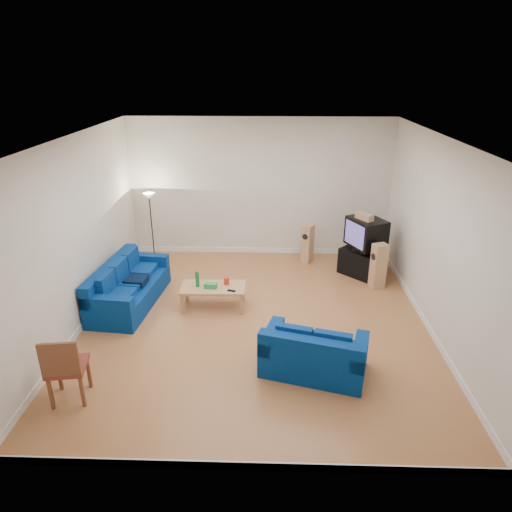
{
  "coord_description": "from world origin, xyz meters",
  "views": [
    {
      "loc": [
        0.23,
        -7.05,
        4.24
      ],
      "look_at": [
        0.0,
        0.4,
        1.1
      ],
      "focal_mm": 32.0,
      "sensor_mm": 36.0,
      "label": 1
    }
  ],
  "objects_px": {
    "sofa_three_seat": "(127,289)",
    "tv_stand": "(362,263)",
    "sofa_loveseat": "(313,356)",
    "television": "(366,233)",
    "coffee_table": "(213,289)"
  },
  "relations": [
    {
      "from": "sofa_three_seat",
      "to": "tv_stand",
      "type": "relative_size",
      "value": 2.35
    },
    {
      "from": "sofa_loveseat",
      "to": "television",
      "type": "bearing_deg",
      "value": 84.23
    },
    {
      "from": "sofa_three_seat",
      "to": "coffee_table",
      "type": "bearing_deg",
      "value": 92.49
    },
    {
      "from": "coffee_table",
      "to": "tv_stand",
      "type": "xyz_separation_m",
      "value": [
        3.04,
        1.51,
        -0.09
      ]
    },
    {
      "from": "sofa_three_seat",
      "to": "tv_stand",
      "type": "bearing_deg",
      "value": 112.67
    },
    {
      "from": "sofa_three_seat",
      "to": "television",
      "type": "distance_m",
      "value": 4.98
    },
    {
      "from": "coffee_table",
      "to": "tv_stand",
      "type": "relative_size",
      "value": 1.29
    },
    {
      "from": "sofa_loveseat",
      "to": "tv_stand",
      "type": "xyz_separation_m",
      "value": [
        1.34,
        3.45,
        -0.0
      ]
    },
    {
      "from": "sofa_loveseat",
      "to": "television",
      "type": "xyz_separation_m",
      "value": [
        1.37,
        3.48,
        0.69
      ]
    },
    {
      "from": "sofa_three_seat",
      "to": "tv_stand",
      "type": "distance_m",
      "value": 4.91
    },
    {
      "from": "sofa_three_seat",
      "to": "tv_stand",
      "type": "xyz_separation_m",
      "value": [
        4.7,
        1.41,
        -0.02
      ]
    },
    {
      "from": "coffee_table",
      "to": "television",
      "type": "xyz_separation_m",
      "value": [
        3.07,
        1.54,
        0.6
      ]
    },
    {
      "from": "sofa_three_seat",
      "to": "sofa_loveseat",
      "type": "distance_m",
      "value": 3.93
    },
    {
      "from": "coffee_table",
      "to": "television",
      "type": "bearing_deg",
      "value": 26.65
    },
    {
      "from": "sofa_loveseat",
      "to": "tv_stand",
      "type": "height_order",
      "value": "sofa_loveseat"
    }
  ]
}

